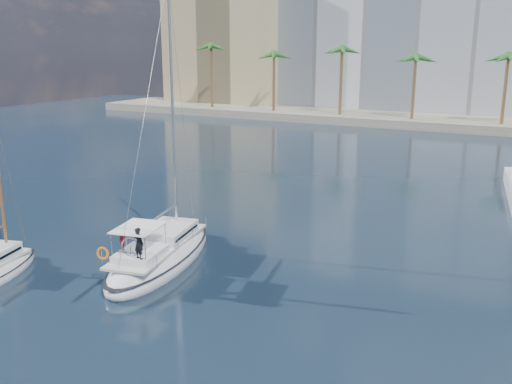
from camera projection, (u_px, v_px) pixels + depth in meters
The scene contains 8 objects.
ground at pixel (260, 273), 28.94m from camera, with size 160.00×160.00×0.00m, color black.
quay at pixel (461, 122), 80.82m from camera, with size 120.00×14.00×1.20m, color gray.
building_modern at pixel (404, 28), 93.22m from camera, with size 42.00×16.00×28.00m, color silver.
building_tan_left at pixel (233, 47), 104.31m from camera, with size 22.00×14.00×22.00m, color tan.
palm_left at pixel (239, 51), 90.59m from camera, with size 3.60×3.60×12.30m.
palm_centre at pixel (462, 53), 75.00m from camera, with size 3.60×3.60×12.30m.
main_sloop at pixel (161, 255), 29.98m from camera, with size 5.36×10.77×15.32m.
seagull at pixel (169, 241), 31.47m from camera, with size 1.10×0.47×0.20m.
Camera 1 is at (12.61, -23.88, 11.19)m, focal length 40.00 mm.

